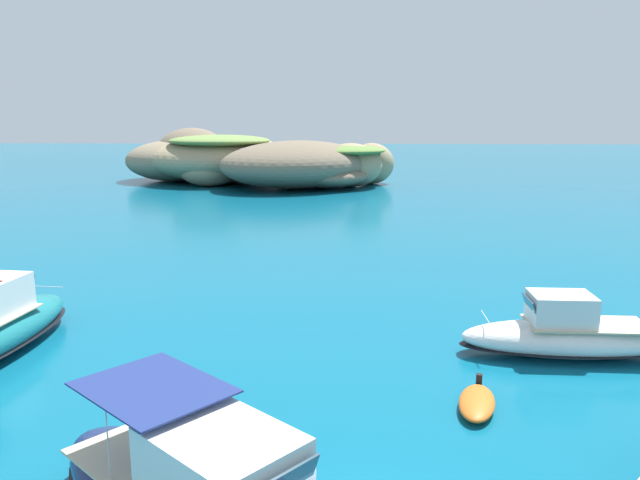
{
  "coord_description": "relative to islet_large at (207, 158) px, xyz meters",
  "views": [
    {
      "loc": [
        -0.22,
        -11.17,
        8.92
      ],
      "look_at": [
        -1.57,
        20.57,
        2.55
      ],
      "focal_mm": 34.46,
      "sensor_mm": 36.0,
      "label": 1
    }
  ],
  "objects": [
    {
      "name": "islet_large",
      "position": [
        0.0,
        0.0,
        0.0
      ],
      "size": [
        31.03,
        28.53,
        7.43
      ],
      "color": "#9E8966",
      "rests_on": "ground"
    },
    {
      "name": "islet_small",
      "position": [
        15.58,
        -6.63,
        -0.58
      ],
      "size": [
        26.23,
        25.56,
        6.01
      ],
      "color": "#756651",
      "rests_on": "ground"
    },
    {
      "name": "motorboat_white",
      "position": [
        28.14,
        -63.86,
        -2.48
      ],
      "size": [
        8.3,
        2.64,
        2.44
      ],
      "color": "white",
      "rests_on": "ground"
    },
    {
      "name": "dinghy_tender",
      "position": [
        23.8,
        -68.4,
        -3.07
      ],
      "size": [
        1.71,
        2.87,
        0.58
      ],
      "color": "orange",
      "rests_on": "ground"
    }
  ]
}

